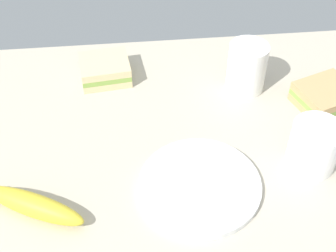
% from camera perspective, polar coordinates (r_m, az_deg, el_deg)
% --- Properties ---
extents(tabletop, '(0.90, 0.64, 0.02)m').
position_cam_1_polar(tabletop, '(0.88, 0.00, -1.86)').
color(tabletop, '#BCB29E').
rests_on(tabletop, ground).
extents(plate_of_food, '(0.21, 0.21, 0.01)m').
position_cam_1_polar(plate_of_food, '(0.79, 3.93, -7.27)').
color(plate_of_food, white).
rests_on(plate_of_food, tabletop).
extents(coffee_mug_black, '(0.11, 0.10, 0.09)m').
position_cam_1_polar(coffee_mug_black, '(0.83, 17.58, -2.36)').
color(coffee_mug_black, white).
rests_on(coffee_mug_black, tabletop).
extents(coffee_mug_milky, '(0.09, 0.10, 0.10)m').
position_cam_1_polar(coffee_mug_milky, '(0.96, 9.67, 7.18)').
color(coffee_mug_milky, white).
rests_on(coffee_mug_milky, tabletop).
extents(sandwich_main, '(0.11, 0.10, 0.04)m').
position_cam_1_polar(sandwich_main, '(1.00, -7.76, 6.91)').
color(sandwich_main, beige).
rests_on(sandwich_main, tabletop).
extents(sandwich_side, '(0.13, 0.13, 0.04)m').
position_cam_1_polar(sandwich_side, '(0.97, 18.81, 3.41)').
color(sandwich_side, tan).
rests_on(sandwich_side, tabletop).
extents(banana, '(0.18, 0.11, 0.04)m').
position_cam_1_polar(banana, '(0.78, -16.15, -9.38)').
color(banana, yellow).
rests_on(banana, tabletop).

